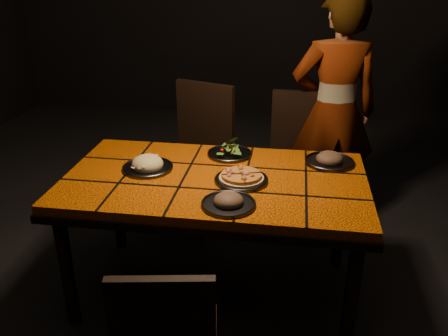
# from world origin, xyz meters

# --- Properties ---
(room_shell) EXTENTS (6.04, 7.04, 3.08)m
(room_shell) POSITION_xyz_m (0.00, 0.00, 1.50)
(room_shell) COLOR black
(room_shell) RESTS_ON ground
(dining_table) EXTENTS (1.62, 0.92, 0.75)m
(dining_table) POSITION_xyz_m (0.00, 0.00, 0.67)
(dining_table) COLOR #D95C06
(dining_table) RESTS_ON ground
(chair_far_left) EXTENTS (0.58, 0.58, 1.01)m
(chair_far_left) POSITION_xyz_m (-0.27, 0.86, 0.58)
(chair_far_left) COLOR black
(chair_far_left) RESTS_ON ground
(chair_far_right) EXTENTS (0.45, 0.45, 0.97)m
(chair_far_right) POSITION_xyz_m (0.45, 0.91, 0.55)
(chair_far_right) COLOR black
(chair_far_right) RESTS_ON ground
(diner) EXTENTS (0.67, 0.49, 1.66)m
(diner) POSITION_xyz_m (0.67, 0.98, 0.83)
(diner) COLOR brown
(diner) RESTS_ON ground
(plate_pizza) EXTENTS (0.29, 0.29, 0.04)m
(plate_pizza) POSITION_xyz_m (0.15, -0.03, 0.77)
(plate_pizza) COLOR #3A3A3F
(plate_pizza) RESTS_ON dining_table
(plate_pasta) EXTENTS (0.28, 0.28, 0.09)m
(plate_pasta) POSITION_xyz_m (-0.38, 0.04, 0.77)
(plate_pasta) COLOR #3A3A3F
(plate_pasta) RESTS_ON dining_table
(plate_salad) EXTENTS (0.26, 0.26, 0.07)m
(plate_salad) POSITION_xyz_m (0.04, 0.31, 0.78)
(plate_salad) COLOR #3A3A3F
(plate_salad) RESTS_ON dining_table
(plate_mushroom_a) EXTENTS (0.26, 0.26, 0.09)m
(plate_mushroom_a) POSITION_xyz_m (0.12, -0.30, 0.77)
(plate_mushroom_a) COLOR #3A3A3F
(plate_mushroom_a) RESTS_ON dining_table
(plate_mushroom_b) EXTENTS (0.28, 0.28, 0.09)m
(plate_mushroom_b) POSITION_xyz_m (0.61, 0.28, 0.77)
(plate_mushroom_b) COLOR #3A3A3F
(plate_mushroom_b) RESTS_ON dining_table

